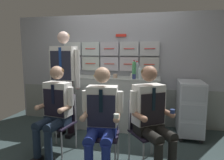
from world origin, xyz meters
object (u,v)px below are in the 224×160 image
Objects in this scene: crew_member_right at (101,115)px; snack_banana at (98,76)px; folding_chair_by_counter at (145,124)px; crew_member_standing at (64,74)px; service_trolley at (190,107)px; folding_chair_left at (62,116)px; crew_member_by_counter at (152,113)px; crew_member_left at (55,107)px; coffee_cup_spare at (134,76)px; water_bottle_short at (137,70)px; folding_chair_right at (104,126)px.

crew_member_right is 1.47m from snack_banana.
crew_member_standing is (-1.38, 0.54, 0.57)m from folding_chair_by_counter.
service_trolley is 2.11m from folding_chair_left.
crew_member_right is 0.99× the size of crew_member_by_counter.
folding_chair_left is 0.66× the size of crew_member_left.
crew_member_right is 15.32× the size of coffee_cup_spare.
crew_member_right is (0.74, -0.24, 0.01)m from crew_member_left.
water_bottle_short is 3.62× the size of coffee_cup_spare.
water_bottle_short is at bearing 101.39° from folding_chair_by_counter.
snack_banana is (-0.72, -0.07, -0.12)m from water_bottle_short.
snack_banana is (-0.45, 1.37, 0.30)m from crew_member_right.
water_bottle_short is 1.73× the size of snack_banana.
folding_chair_by_counter is (0.51, 0.17, 0.00)m from folding_chair_right.
folding_chair_left is 0.84m from crew_member_right.
crew_member_right is at bearing -100.63° from water_bottle_short.
folding_chair_left is 4.77× the size of snack_banana.
crew_member_right is at bearing -71.85° from snack_banana.
folding_chair_left is at bearing 81.06° from crew_member_left.
crew_member_left is 0.98× the size of crew_member_by_counter.
crew_member_standing is at bearing 155.63° from crew_member_by_counter.
crew_member_right is 7.34× the size of snack_banana.
folding_chair_by_counter is at bearing -3.10° from folding_chair_left.
folding_chair_left and folding_chair_by_counter have the same top height.
crew_member_standing reaches higher than folding_chair_left.
crew_member_standing is at bearing -130.65° from snack_banana.
folding_chair_by_counter is at bearing 125.86° from crew_member_by_counter.
water_bottle_short is (0.27, 1.44, 0.42)m from crew_member_right.
folding_chair_right is at bearing -18.55° from folding_chair_left.
crew_member_by_counter is (0.60, 0.04, 0.20)m from folding_chair_right.
crew_member_by_counter is 4.27× the size of water_bottle_short.
crew_member_right is at bearing -161.28° from crew_member_by_counter.
folding_chair_left is at bearing -138.85° from coffee_cup_spare.
water_bottle_short is at bearing 170.49° from service_trolley.
snack_banana is (-1.04, 1.17, 0.29)m from crew_member_by_counter.
crew_member_left is 0.78m from crew_member_right.
crew_member_standing is at bearing 102.49° from crew_member_left.
crew_member_by_counter reaches higher than service_trolley.
service_trolley is 3.18× the size of water_bottle_short.
folding_chair_left is at bearing 161.45° from folding_chair_right.
crew_member_right reaches higher than folding_chair_right.
folding_chair_right is at bearing -161.70° from folding_chair_by_counter.
water_bottle_short reaches higher than coffee_cup_spare.
crew_member_by_counter is 1.65m from crew_member_standing.
coffee_cup_spare is (0.24, 1.23, 0.32)m from crew_member_right.
snack_banana is at bearing 132.17° from folding_chair_by_counter.
folding_chair_right and folding_chair_by_counter have the same top height.
crew_member_standing is 21.44× the size of coffee_cup_spare.
folding_chair_right is 0.64m from crew_member_by_counter.
water_bottle_short reaches higher than folding_chair_left.
crew_member_right reaches higher than crew_member_left.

